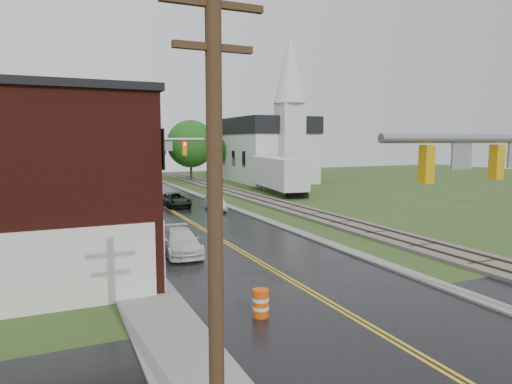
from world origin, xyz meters
TOP-DOWN VIEW (x-y plane):
  - main_road at (0.00, 30.00)m, footprint 10.00×90.00m
  - cross_road at (0.00, 2.00)m, footprint 60.00×9.00m
  - curb_right at (5.40, 35.00)m, footprint 0.80×70.00m
  - sidewalk_left at (-6.20, 25.00)m, footprint 2.40×50.00m
  - yellow_house at (-11.00, 26.00)m, footprint 8.00×7.00m
  - darkred_building at (-10.00, 35.00)m, footprint 7.00×6.00m
  - church at (20.00, 53.74)m, footprint 10.40×18.40m
  - railroad at (10.00, 35.00)m, footprint 3.20×80.00m
  - traffic_signal_near at (3.47, 2.00)m, footprint 7.34×0.30m
  - traffic_signal_far at (-3.47, 27.00)m, footprint 7.34×0.43m
  - utility_pole_a at (-6.80, 0.00)m, footprint 1.80×0.28m
  - utility_pole_b at (-6.80, 22.00)m, footprint 1.80×0.28m
  - utility_pole_c at (-6.80, 44.00)m, footprint 1.80×0.28m
  - tree_left_e at (-8.85, 45.90)m, footprint 6.40×6.40m
  - suv_dark at (0.84, 33.62)m, footprint 2.33×4.71m
  - sedan_silver at (3.50, 29.99)m, footprint 1.74×3.92m
  - pickup_white at (-3.20, 16.31)m, footprint 2.17×4.69m
  - semi_trailer at (14.33, 39.65)m, footprint 4.61×13.63m
  - construction_barrel at (-2.94, 6.47)m, footprint 0.63×0.63m

SIDE VIEW (x-z plane):
  - main_road at x=0.00m, z-range -0.01..0.01m
  - cross_road at x=0.00m, z-range -0.01..0.01m
  - curb_right at x=5.40m, z-range -0.06..0.06m
  - sidewalk_left at x=-6.20m, z-range -0.06..0.06m
  - railroad at x=10.00m, z-range -0.04..0.26m
  - construction_barrel at x=-2.94m, z-range 0.00..1.00m
  - sedan_silver at x=3.50m, z-range 0.00..1.25m
  - suv_dark at x=0.84m, z-range 0.00..1.28m
  - pickup_white at x=-3.20m, z-range 0.00..1.33m
  - darkred_building at x=-10.00m, z-range 0.00..4.40m
  - semi_trailer at x=14.33m, z-range 0.37..4.51m
  - yellow_house at x=-11.00m, z-range 0.00..6.40m
  - utility_pole_a at x=-6.80m, z-range 0.22..9.22m
  - utility_pole_b at x=-6.80m, z-range 0.22..9.22m
  - utility_pole_c at x=-6.80m, z-range 0.22..9.22m
  - tree_left_e at x=-8.85m, z-range 0.73..8.89m
  - traffic_signal_near at x=3.47m, z-range 1.37..8.57m
  - traffic_signal_far at x=-3.47m, z-range 1.37..8.57m
  - church at x=20.00m, z-range -4.17..15.83m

